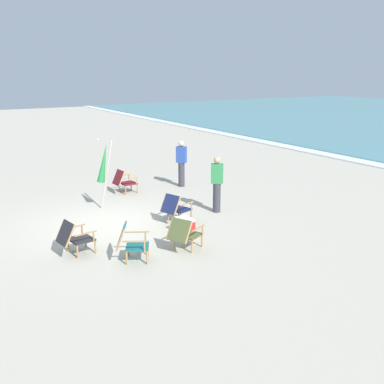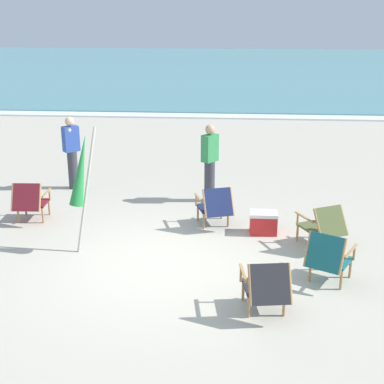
{
  "view_description": "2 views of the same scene",
  "coord_description": "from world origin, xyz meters",
  "px_view_note": "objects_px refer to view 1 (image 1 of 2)",
  "views": [
    {
      "loc": [
        10.79,
        -3.94,
        3.96
      ],
      "look_at": [
        0.71,
        2.18,
        0.76
      ],
      "focal_mm": 42.0,
      "sensor_mm": 36.0,
      "label": 1
    },
    {
      "loc": [
        1.01,
        -7.55,
        3.76
      ],
      "look_at": [
        0.31,
        1.45,
        0.74
      ],
      "focal_mm": 50.0,
      "sensor_mm": 36.0,
      "label": 2
    }
  ],
  "objects_px": {
    "beach_chair_far_center": "(184,233)",
    "person_by_waterline": "(181,163)",
    "umbrella_furled_green": "(104,164)",
    "cooler_box": "(185,226)",
    "beach_chair_back_left": "(74,237)",
    "beach_chair_mid_center": "(175,207)",
    "beach_chair_front_right": "(124,181)",
    "person_near_chairs": "(217,184)",
    "beach_chair_front_left": "(130,242)"
  },
  "relations": [
    {
      "from": "umbrella_furled_green",
      "to": "cooler_box",
      "type": "height_order",
      "value": "umbrella_furled_green"
    },
    {
      "from": "beach_chair_back_left",
      "to": "umbrella_furled_green",
      "type": "height_order",
      "value": "umbrella_furled_green"
    },
    {
      "from": "beach_chair_front_left",
      "to": "person_by_waterline",
      "type": "height_order",
      "value": "person_by_waterline"
    },
    {
      "from": "person_near_chairs",
      "to": "person_by_waterline",
      "type": "relative_size",
      "value": 1.0
    },
    {
      "from": "beach_chair_front_right",
      "to": "person_near_chairs",
      "type": "xyz_separation_m",
      "value": [
        3.31,
        1.48,
        0.41
      ]
    },
    {
      "from": "beach_chair_front_left",
      "to": "beach_chair_front_right",
      "type": "xyz_separation_m",
      "value": [
        -5.19,
        2.05,
        -0.0
      ]
    },
    {
      "from": "beach_chair_back_left",
      "to": "umbrella_furled_green",
      "type": "relative_size",
      "value": 0.39
    },
    {
      "from": "beach_chair_far_center",
      "to": "umbrella_furled_green",
      "type": "distance_m",
      "value": 4.08
    },
    {
      "from": "beach_chair_front_right",
      "to": "person_by_waterline",
      "type": "relative_size",
      "value": 0.49
    },
    {
      "from": "beach_chair_far_center",
      "to": "umbrella_furled_green",
      "type": "relative_size",
      "value": 0.45
    },
    {
      "from": "beach_chair_front_right",
      "to": "person_near_chairs",
      "type": "relative_size",
      "value": 0.49
    },
    {
      "from": "person_by_waterline",
      "to": "cooler_box",
      "type": "xyz_separation_m",
      "value": [
        4.15,
        -2.3,
        -0.64
      ]
    },
    {
      "from": "beach_chair_front_left",
      "to": "beach_chair_back_left",
      "type": "bearing_deg",
      "value": -135.15
    },
    {
      "from": "person_by_waterline",
      "to": "beach_chair_front_left",
      "type": "bearing_deg",
      "value": -39.73
    },
    {
      "from": "person_by_waterline",
      "to": "cooler_box",
      "type": "bearing_deg",
      "value": -29.02
    },
    {
      "from": "beach_chair_back_left",
      "to": "umbrella_furled_green",
      "type": "xyz_separation_m",
      "value": [
        -2.89,
        1.82,
        0.94
      ]
    },
    {
      "from": "umbrella_furled_green",
      "to": "person_by_waterline",
      "type": "relative_size",
      "value": 1.28
    },
    {
      "from": "beach_chair_back_left",
      "to": "beach_chair_mid_center",
      "type": "distance_m",
      "value": 3.09
    },
    {
      "from": "beach_chair_back_left",
      "to": "beach_chair_front_right",
      "type": "xyz_separation_m",
      "value": [
        -4.26,
        2.98,
        0.0
      ]
    },
    {
      "from": "beach_chair_front_left",
      "to": "beach_chair_front_right",
      "type": "distance_m",
      "value": 5.58
    },
    {
      "from": "beach_chair_mid_center",
      "to": "person_by_waterline",
      "type": "height_order",
      "value": "person_by_waterline"
    },
    {
      "from": "person_near_chairs",
      "to": "person_by_waterline",
      "type": "height_order",
      "value": "same"
    },
    {
      "from": "beach_chair_back_left",
      "to": "beach_chair_front_left",
      "type": "bearing_deg",
      "value": 44.85
    },
    {
      "from": "person_near_chairs",
      "to": "cooler_box",
      "type": "height_order",
      "value": "person_near_chairs"
    },
    {
      "from": "person_by_waterline",
      "to": "cooler_box",
      "type": "distance_m",
      "value": 4.79
    },
    {
      "from": "beach_chair_far_center",
      "to": "beach_chair_mid_center",
      "type": "height_order",
      "value": "beach_chair_mid_center"
    },
    {
      "from": "beach_chair_front_right",
      "to": "beach_chair_front_left",
      "type": "bearing_deg",
      "value": -21.53
    },
    {
      "from": "beach_chair_far_center",
      "to": "beach_chair_mid_center",
      "type": "relative_size",
      "value": 1.07
    },
    {
      "from": "beach_chair_mid_center",
      "to": "umbrella_furled_green",
      "type": "xyz_separation_m",
      "value": [
        -2.12,
        -1.18,
        0.94
      ]
    },
    {
      "from": "person_by_waterline",
      "to": "beach_chair_far_center",
      "type": "bearing_deg",
      "value": -29.37
    },
    {
      "from": "beach_chair_back_left",
      "to": "person_near_chairs",
      "type": "relative_size",
      "value": 0.5
    },
    {
      "from": "person_near_chairs",
      "to": "person_by_waterline",
      "type": "bearing_deg",
      "value": 168.74
    },
    {
      "from": "beach_chair_front_left",
      "to": "beach_chair_front_right",
      "type": "relative_size",
      "value": 1.09
    },
    {
      "from": "beach_chair_back_left",
      "to": "beach_chair_front_left",
      "type": "relative_size",
      "value": 0.94
    },
    {
      "from": "beach_chair_far_center",
      "to": "person_by_waterline",
      "type": "height_order",
      "value": "person_by_waterline"
    },
    {
      "from": "beach_chair_front_left",
      "to": "beach_chair_far_center",
      "type": "bearing_deg",
      "value": 84.65
    },
    {
      "from": "beach_chair_front_right",
      "to": "cooler_box",
      "type": "height_order",
      "value": "beach_chair_front_right"
    },
    {
      "from": "beach_chair_front_left",
      "to": "person_by_waterline",
      "type": "xyz_separation_m",
      "value": [
        -4.99,
        4.14,
        0.41
      ]
    },
    {
      "from": "beach_chair_front_right",
      "to": "beach_chair_far_center",
      "type": "bearing_deg",
      "value": -8.34
    },
    {
      "from": "beach_chair_front_right",
      "to": "person_by_waterline",
      "type": "height_order",
      "value": "person_by_waterline"
    },
    {
      "from": "beach_chair_front_right",
      "to": "umbrella_furled_green",
      "type": "bearing_deg",
      "value": -40.37
    },
    {
      "from": "beach_chair_mid_center",
      "to": "cooler_box",
      "type": "distance_m",
      "value": 0.93
    },
    {
      "from": "person_near_chairs",
      "to": "cooler_box",
      "type": "xyz_separation_m",
      "value": [
        1.05,
        -1.68,
        -0.64
      ]
    },
    {
      "from": "beach_chair_far_center",
      "to": "beach_chair_mid_center",
      "type": "distance_m",
      "value": 1.99
    },
    {
      "from": "beach_chair_far_center",
      "to": "person_by_waterline",
      "type": "bearing_deg",
      "value": 150.63
    },
    {
      "from": "beach_chair_mid_center",
      "to": "beach_chair_far_center",
      "type": "bearing_deg",
      "value": -23.48
    },
    {
      "from": "beach_chair_back_left",
      "to": "person_near_chairs",
      "type": "height_order",
      "value": "person_near_chairs"
    },
    {
      "from": "umbrella_furled_green",
      "to": "cooler_box",
      "type": "distance_m",
      "value": 3.35
    },
    {
      "from": "beach_chair_front_right",
      "to": "umbrella_furled_green",
      "type": "distance_m",
      "value": 2.02
    },
    {
      "from": "beach_chair_back_left",
      "to": "beach_chair_front_left",
      "type": "xyz_separation_m",
      "value": [
        0.94,
        0.93,
        0.01
      ]
    }
  ]
}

